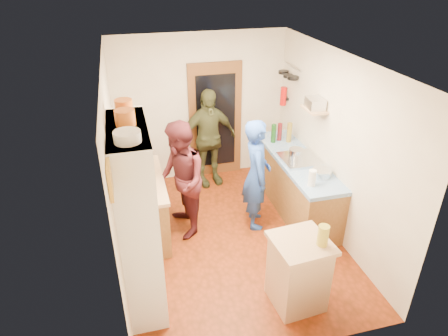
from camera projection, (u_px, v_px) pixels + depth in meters
name	position (u px, v px, depth m)	size (l,w,h in m)	color
floor	(231.00, 237.00, 5.91)	(3.00, 4.00, 0.02)	maroon
ceiling	(233.00, 59.00, 4.67)	(3.00, 4.00, 0.02)	silver
wall_back	(201.00, 108.00, 7.00)	(3.00, 0.02, 2.60)	beige
wall_front	(292.00, 256.00, 3.58)	(3.00, 0.02, 2.60)	beige
wall_left	(115.00, 172.00, 4.95)	(0.02, 4.00, 2.60)	beige
wall_right	(335.00, 146.00, 5.62)	(0.02, 4.00, 2.60)	beige
door_frame	(215.00, 121.00, 7.14)	(0.95, 0.06, 2.10)	brown
door_glass	(216.00, 122.00, 7.11)	(0.70, 0.02, 1.70)	black
hutch_body	(138.00, 219.00, 4.41)	(0.40, 1.20, 2.20)	white
hutch_top_shelf	(126.00, 129.00, 3.90)	(0.40, 1.14, 0.04)	white
plate_stack	(127.00, 137.00, 3.56)	(0.25, 0.25, 0.10)	white
orange_pot_a	(125.00, 118.00, 3.90)	(0.20, 0.20, 0.16)	orange
orange_pot_b	(124.00, 107.00, 4.15)	(0.19, 0.19, 0.17)	orange
left_counter_base	(144.00, 208.00, 5.82)	(0.60, 1.40, 0.85)	brown
left_counter_top	(141.00, 181.00, 5.61)	(0.64, 1.44, 0.05)	tan
toaster	(147.00, 193.00, 5.12)	(0.22, 0.15, 0.17)	white
kettle	(137.00, 181.00, 5.40)	(0.15, 0.15, 0.17)	white
orange_bowl	(145.00, 170.00, 5.75)	(0.19, 0.19, 0.08)	orange
chopping_board	(139.00, 160.00, 6.09)	(0.30, 0.22, 0.03)	tan
right_counter_base	(295.00, 185.00, 6.40)	(0.60, 2.20, 0.84)	brown
right_counter_top	(297.00, 160.00, 6.18)	(0.62, 2.22, 0.06)	blue
hob	(299.00, 159.00, 6.10)	(0.55, 0.58, 0.04)	silver
pot_on_hob	(296.00, 153.00, 6.07)	(0.22, 0.22, 0.14)	silver
bottle_a	(274.00, 133.00, 6.63)	(0.08, 0.08, 0.32)	#143F14
bottle_b	(280.00, 132.00, 6.70)	(0.08, 0.08, 0.30)	#591419
bottle_c	(289.00, 132.00, 6.64)	(0.08, 0.08, 0.34)	olive
paper_towel	(312.00, 178.00, 5.40)	(0.11, 0.11, 0.23)	white
mixing_bowl	(322.00, 173.00, 5.65)	(0.28, 0.28, 0.11)	silver
island_base	(298.00, 274.00, 4.61)	(0.55, 0.55, 0.86)	tan
island_top	(301.00, 243.00, 4.39)	(0.62, 0.62, 0.05)	tan
cutting_board	(295.00, 241.00, 4.41)	(0.35, 0.28, 0.02)	white
oil_jar	(323.00, 235.00, 4.27)	(0.12, 0.12, 0.24)	#AD9E2D
pan_rail	(293.00, 67.00, 6.55)	(0.02, 0.02, 0.65)	silver
pan_hang_a	(293.00, 78.00, 6.45)	(0.18, 0.18, 0.05)	black
pan_hang_b	(288.00, 76.00, 6.63)	(0.16, 0.16, 0.05)	black
pan_hang_c	(283.00, 72.00, 6.80)	(0.17, 0.17, 0.05)	black
wall_shelf	(314.00, 109.00, 5.78)	(0.26, 0.42, 0.03)	tan
radio	(315.00, 103.00, 5.74)	(0.22, 0.30, 0.15)	silver
ext_bracket	(286.00, 99.00, 6.99)	(0.06, 0.10, 0.04)	black
fire_extinguisher	(283.00, 96.00, 6.95)	(0.11, 0.11, 0.32)	red
picture_frame	(110.00, 180.00, 3.28)	(0.03, 0.25, 0.30)	gold
person_hob	(259.00, 175.00, 5.79)	(0.62, 0.41, 1.70)	#2245A2
person_left	(182.00, 179.00, 5.66)	(0.85, 0.66, 1.74)	#41161A
person_back	(209.00, 138.00, 6.90)	(1.03, 0.43, 1.75)	#3A3C20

